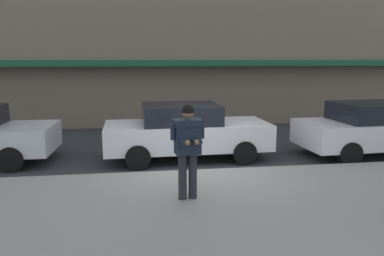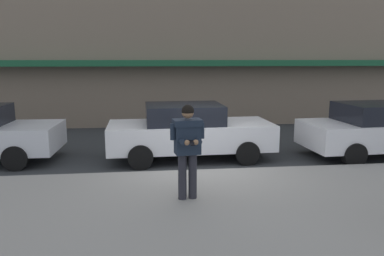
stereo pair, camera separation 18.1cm
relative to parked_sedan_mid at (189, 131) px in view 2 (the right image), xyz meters
The scene contains 6 objects.
ground_plane 1.57m from the parked_sedan_mid, 84.59° to the right, with size 80.00×80.00×0.00m, color #2B2D30.
sidewalk 4.41m from the parked_sedan_mid, 74.97° to the right, with size 32.00×5.30×0.14m, color gray.
curb_paint_line 1.89m from the parked_sedan_mid, 49.06° to the right, with size 28.00×0.12×0.01m, color silver.
parked_sedan_mid is the anchor object (origin of this frame).
parked_sedan_far 5.48m from the parked_sedan_mid, ahead, with size 4.60×2.12×1.54m.
man_texting_on_phone 3.46m from the parked_sedan_mid, 96.50° to the right, with size 0.65×0.61×1.81m.
Camera 2 is at (-1.21, -8.80, 2.76)m, focal length 35.00 mm.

